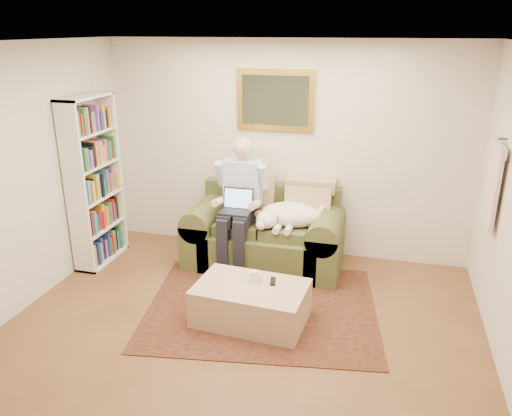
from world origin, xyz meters
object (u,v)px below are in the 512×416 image
at_px(coffee_mug, 254,276).
at_px(bookshelf, 94,182).
at_px(sofa, 265,239).
at_px(seated_man, 239,206).
at_px(laptop, 237,205).
at_px(ottoman, 251,303).
at_px(sleeping_dog, 291,215).

xyz_separation_m(coffee_mug, bookshelf, (-2.15, 0.75, 0.57)).
relative_size(sofa, seated_man, 1.19).
distance_m(sofa, laptop, 0.61).
height_order(seated_man, bookshelf, bookshelf).
relative_size(laptop, ottoman, 0.34).
relative_size(sleeping_dog, ottoman, 0.71).
relative_size(sleeping_dog, coffee_mug, 7.51).
bearing_deg(seated_man, sleeping_dog, 7.13).
distance_m(sleeping_dog, ottoman, 1.29).
relative_size(ottoman, coffee_mug, 10.54).
bearing_deg(sleeping_dog, sofa, 164.26).
bearing_deg(ottoman, sleeping_dog, 82.62).
height_order(seated_man, ottoman, seated_man).
height_order(sleeping_dog, ottoman, sleeping_dog).
bearing_deg(sleeping_dog, laptop, -166.36).
relative_size(laptop, bookshelf, 0.18).
xyz_separation_m(ottoman, coffee_mug, (-0.00, 0.11, 0.24)).
distance_m(seated_man, laptop, 0.08).
height_order(laptop, coffee_mug, laptop).
bearing_deg(sleeping_dog, ottoman, -97.38).
relative_size(sofa, laptop, 5.15).
bearing_deg(coffee_mug, bookshelf, 160.81).
xyz_separation_m(ottoman, bookshelf, (-2.15, 0.86, 0.81)).
relative_size(seated_man, bookshelf, 0.77).
bearing_deg(ottoman, bookshelf, 158.24).
bearing_deg(sleeping_dog, bookshelf, -172.25).
bearing_deg(ottoman, laptop, 113.65).
distance_m(sofa, bookshelf, 2.13).
height_order(seated_man, sleeping_dog, seated_man).
xyz_separation_m(sofa, ottoman, (0.18, -1.26, -0.12)).
bearing_deg(sleeping_dog, coffee_mug, -98.17).
relative_size(sofa, bookshelf, 0.91).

